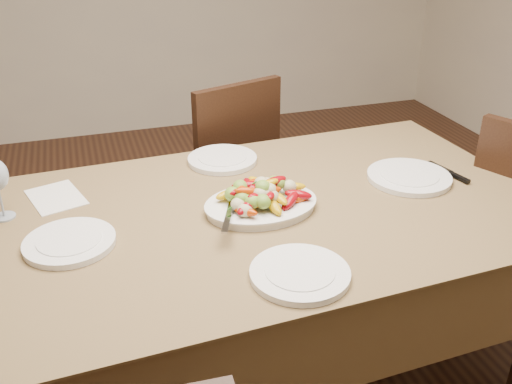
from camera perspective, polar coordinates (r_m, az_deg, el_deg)
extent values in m
cube|color=brown|center=(1.99, 0.00, -11.37)|extent=(1.89, 1.12, 0.76)
ellipsoid|color=white|center=(1.77, 0.49, -1.47)|extent=(0.36, 0.27, 0.02)
cylinder|color=white|center=(1.68, -18.14, -4.82)|extent=(0.25, 0.25, 0.02)
cylinder|color=white|center=(2.04, 15.05, 1.45)|extent=(0.29, 0.29, 0.02)
cylinder|color=white|center=(2.10, -3.38, 3.25)|extent=(0.25, 0.25, 0.02)
cylinder|color=white|center=(1.48, 4.41, -8.16)|extent=(0.26, 0.26, 0.02)
cube|color=silver|center=(1.96, -19.37, -0.50)|extent=(0.20, 0.24, 0.00)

